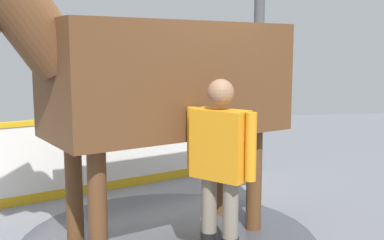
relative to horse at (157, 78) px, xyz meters
The scene contains 6 objects.
ground_plane 1.67m from the horse, behind, with size 16.00×16.00×0.02m, color slate.
wet_patch 1.60m from the horse, 114.23° to the left, with size 2.93×2.93×0.00m, color #42444C.
barrier_wall 2.19m from the horse, 159.47° to the right, with size 1.98×4.27×1.02m.
roof_post_far 3.15m from the horse, 145.39° to the left, with size 0.16×0.16×2.90m, color #4C4C51.
horse is the anchor object (origin of this frame).
handler 1.09m from the horse, 31.68° to the left, with size 0.50×0.49×1.63m.
Camera 1 is at (4.84, -0.32, 1.86)m, focal length 44.27 mm.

